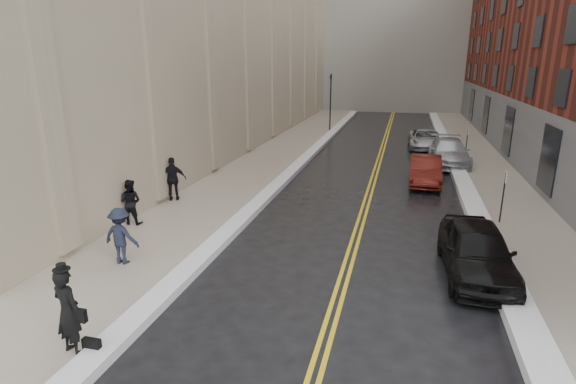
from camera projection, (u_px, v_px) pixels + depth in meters
The scene contains 18 objects.
ground at pixel (244, 299), 12.42m from camera, with size 160.00×160.00×0.00m, color black.
sidewalk_left at pixel (263, 164), 28.33m from camera, with size 4.00×64.00×0.15m, color gray.
sidewalk_right at pixel (494, 177), 25.08m from camera, with size 3.00×64.00×0.15m, color gray.
lane_stripe_a at pixel (374, 171), 26.70m from camera, with size 0.12×64.00×0.01m, color gold.
lane_stripe_b at pixel (378, 171), 26.64m from camera, with size 0.12×64.00×0.01m, color gold.
snow_ridge_left at pixel (299, 165), 27.76m from camera, with size 0.70×60.80×0.26m, color white.
snow_ridge_right at pixel (459, 174), 25.51m from camera, with size 0.85×60.80×0.30m, color white.
traffic_signal at pixel (331, 98), 40.02m from camera, with size 0.18×0.15×5.20m.
parking_sign_near at pixel (503, 193), 17.56m from camera, with size 0.06×0.35×2.23m.
parking_sign_far at pixel (467, 141), 28.70m from camera, with size 0.06×0.35×2.23m.
car_black at pixel (477, 250), 13.61m from camera, with size 1.93×4.79×1.63m, color black.
car_maroon at pixel (425, 170), 23.83m from camera, with size 1.56×4.47×1.47m, color #4D120D.
car_silver_near at pixel (449, 152), 28.15m from camera, with size 2.23×5.48×1.59m, color #AFB2B7.
car_silver_far at pixel (425, 139), 33.46m from camera, with size 2.28×4.94×1.37m, color #A8AAB0.
pedestrian_main at pixel (68, 312), 9.69m from camera, with size 0.73×0.48×2.00m, color black.
pedestrian_a at pixel (130, 202), 17.50m from camera, with size 0.87×0.68×1.80m, color black.
pedestrian_b at pixel (121, 236), 14.08m from camera, with size 1.18×0.68×1.83m, color black.
pedestrian_c at pixel (173, 179), 20.45m from camera, with size 1.17×0.49×2.00m, color black.
Camera 1 is at (3.95, -10.41, 6.37)m, focal length 28.00 mm.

